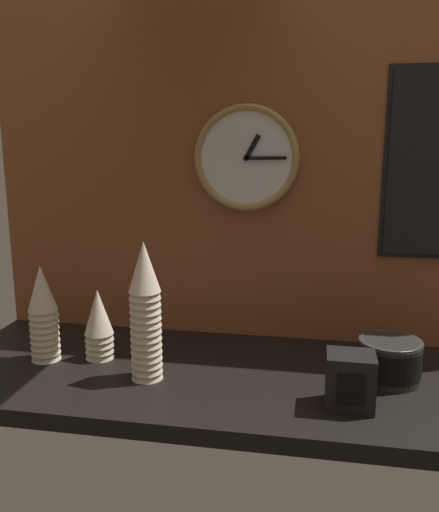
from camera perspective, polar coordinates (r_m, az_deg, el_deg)
ground_plane at (r=1.36m, az=4.56°, el=-12.92°), size 1.60×0.56×0.04m
wall_tiled_back at (r=1.49m, az=5.99°, el=10.98°), size 1.60×0.03×1.05m
cup_stack_far_left at (r=1.45m, az=-18.06°, el=-5.73°), size 0.07×0.07×0.25m
cup_stack_left at (r=1.43m, az=-12.60°, el=-7.00°), size 0.07×0.07×0.18m
cup_stack_center_left at (r=1.27m, az=-7.81°, el=-5.81°), size 0.07×0.07×0.33m
bowl_stack_right at (r=1.35m, az=17.46°, el=-10.30°), size 0.15×0.15×0.10m
wall_clock at (r=1.47m, az=2.85°, el=10.26°), size 0.28×0.03×0.28m
napkin_dispenser at (r=1.20m, az=13.58°, el=-12.63°), size 0.10×0.09×0.12m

